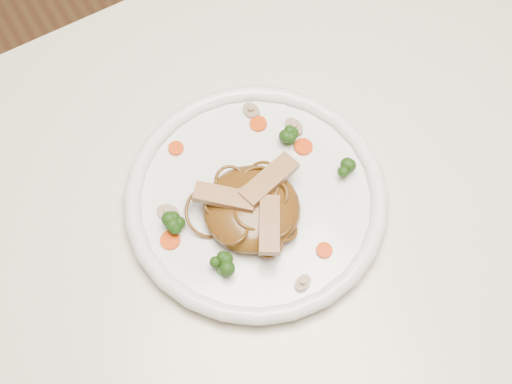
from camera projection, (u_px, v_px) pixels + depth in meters
ground at (290, 357)px, 1.50m from camera, size 4.00×4.00×0.00m
table at (312, 238)px, 0.92m from camera, size 1.20×0.80×0.75m
plate at (256, 200)px, 0.82m from camera, size 0.37×0.37×0.02m
noodle_mound at (252, 208)px, 0.79m from camera, size 0.13×0.13×0.04m
chicken_a at (269, 180)px, 0.78m from camera, size 0.08×0.04×0.01m
chicken_b at (225, 197)px, 0.78m from camera, size 0.07×0.06×0.01m
chicken_c at (269, 225)px, 0.76m from camera, size 0.05×0.07×0.01m
broccoli_0 at (290, 134)px, 0.84m from camera, size 0.03×0.03×0.03m
broccoli_1 at (174, 224)px, 0.78m from camera, size 0.03×0.03×0.03m
broccoli_2 at (222, 265)px, 0.76m from camera, size 0.04×0.04×0.03m
broccoli_3 at (344, 166)px, 0.82m from camera, size 0.03×0.03×0.03m
carrot_0 at (258, 124)px, 0.86m from camera, size 0.03×0.03×0.00m
carrot_1 at (170, 240)px, 0.79m from camera, size 0.03×0.03×0.00m
carrot_2 at (303, 147)px, 0.84m from camera, size 0.03×0.03×0.00m
carrot_3 at (176, 148)px, 0.84m from camera, size 0.02×0.02×0.00m
carrot_4 at (324, 250)px, 0.78m from camera, size 0.02×0.02×0.00m
mushroom_0 at (303, 283)px, 0.77m from camera, size 0.03×0.03×0.01m
mushroom_1 at (294, 127)px, 0.85m from camera, size 0.03×0.03×0.01m
mushroom_2 at (168, 213)px, 0.80m from camera, size 0.04×0.04×0.01m
mushroom_3 at (251, 111)px, 0.86m from camera, size 0.03×0.03×0.01m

